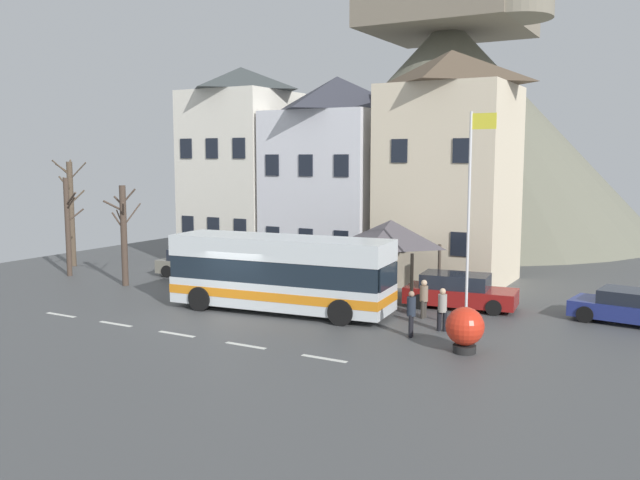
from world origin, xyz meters
The scene contains 19 objects.
ground_plane centered at (0.00, 0.00, -0.03)m, with size 40.00×60.00×0.07m.
townhouse_00 centered at (-7.50, 11.76, 5.69)m, with size 5.46×5.59×11.38m.
townhouse_01 centered at (-1.54, 12.34, 5.29)m, with size 6.08×6.75×10.58m.
townhouse_02 centered at (5.04, 11.79, 5.71)m, with size 5.98×5.65×11.41m.
hilltop_castle centered at (-1.85, 31.63, 9.26)m, with size 32.16×32.16×24.09m.
transit_bus centered at (1.33, 2.06, 1.54)m, with size 9.35×3.38×3.06m.
bus_shelter centered at (4.35, 6.24, 2.95)m, with size 3.60×3.60×3.55m.
parked_car_00 centered at (13.94, 6.86, 0.63)m, with size 4.31×2.38×1.28m.
parked_car_01 centered at (7.43, 6.30, 0.69)m, with size 4.71×2.36×1.43m.
parked_car_02 centered at (-6.82, 6.85, 0.71)m, with size 4.58×2.42×1.45m.
pedestrian_00 centered at (8.09, 2.29, 0.83)m, with size 0.36×0.32×1.58m.
pedestrian_01 centered at (7.41, 0.99, 0.92)m, with size 0.31×0.33×1.63m.
pedestrian_02 centered at (6.81, 3.84, 0.84)m, with size 0.32×0.35×1.52m.
public_bench centered at (2.41, 8.74, 0.47)m, with size 1.46×0.48×0.87m.
flagpole centered at (8.82, 3.02, 4.51)m, with size 0.95×0.10×7.86m.
harbour_buoy centered at (9.63, 0.03, 0.82)m, with size 1.24×1.24×1.49m.
bare_tree_00 centered at (-12.92, 3.65, 2.70)m, with size 1.84×1.16×5.17m.
bare_tree_01 centered at (-15.34, 5.97, 3.17)m, with size 1.73×1.67×6.10m.
bare_tree_02 centered at (-8.36, 3.10, 2.58)m, with size 1.60×1.77×4.89m.
Camera 1 is at (15.95, -20.76, 6.28)m, focal length 38.08 mm.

